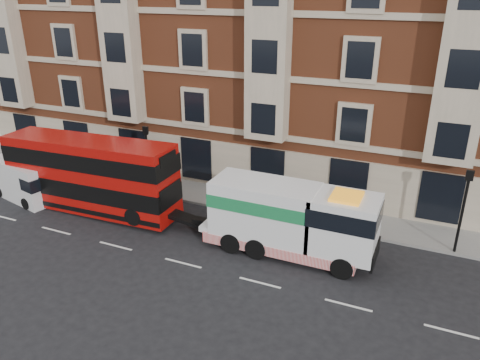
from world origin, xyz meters
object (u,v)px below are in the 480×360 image
(double_decker_bus, at_px, (90,174))
(box_van, at_px, (24,180))
(pedestrian, at_px, (123,163))
(tow_truck, at_px, (288,219))

(double_decker_bus, xyz_separation_m, box_van, (-5.05, -0.40, -1.11))
(double_decker_bus, relative_size, pedestrian, 6.39)
(double_decker_bus, height_order, pedestrian, double_decker_bus)
(box_van, xyz_separation_m, pedestrian, (3.50, 5.32, -0.21))
(tow_truck, height_order, pedestrian, tow_truck)
(double_decker_bus, distance_m, tow_truck, 12.06)
(pedestrian, bearing_deg, double_decker_bus, -56.69)
(tow_truck, bearing_deg, box_van, -178.68)
(pedestrian, bearing_deg, box_van, -107.54)
(tow_truck, distance_m, pedestrian, 14.50)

